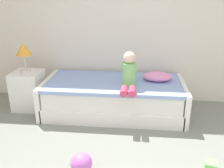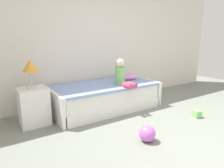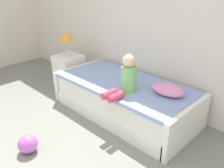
{
  "view_description": "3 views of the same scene",
  "coord_description": "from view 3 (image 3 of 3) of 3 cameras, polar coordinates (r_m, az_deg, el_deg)",
  "views": [
    {
      "loc": [
        0.12,
        -1.52,
        1.78
      ],
      "look_at": [
        -0.21,
        1.75,
        0.55
      ],
      "focal_mm": 40.29,
      "sensor_mm": 36.0,
      "label": 1
    },
    {
      "loc": [
        -2.14,
        -1.22,
        1.37
      ],
      "look_at": [
        -0.21,
        1.75,
        0.55
      ],
      "focal_mm": 31.55,
      "sensor_mm": 36.0,
      "label": 2
    },
    {
      "loc": [
        1.81,
        -0.31,
        1.83
      ],
      "look_at": [
        -0.21,
        1.75,
        0.55
      ],
      "focal_mm": 37.62,
      "sensor_mm": 36.0,
      "label": 3
    }
  ],
  "objects": [
    {
      "name": "bed",
      "position": [
        3.45,
        2.92,
        -3.41
      ],
      "size": [
        2.11,
        1.0,
        0.5
      ],
      "color": "white",
      "rests_on": "ground"
    },
    {
      "name": "pillow",
      "position": [
        3.05,
        13.43,
        -1.32
      ],
      "size": [
        0.44,
        0.3,
        0.13
      ],
      "primitive_type": "ellipsoid",
      "color": "#EA8CC6",
      "rests_on": "bed"
    },
    {
      "name": "child_figure",
      "position": [
        2.97,
        3.49,
        1.57
      ],
      "size": [
        0.2,
        0.51,
        0.5
      ],
      "color": "#7FC672",
      "rests_on": "bed"
    },
    {
      "name": "nightstand",
      "position": [
        4.37,
        -10.36,
        3.02
      ],
      "size": [
        0.44,
        0.44,
        0.6
      ],
      "primitive_type": "cube",
      "color": "white",
      "rests_on": "ground"
    },
    {
      "name": "toy_ball",
      "position": [
        2.94,
        -19.8,
        -13.47
      ],
      "size": [
        0.23,
        0.23,
        0.23
      ],
      "primitive_type": "sphere",
      "color": "#CC66D8",
      "rests_on": "ground"
    },
    {
      "name": "wall_rear",
      "position": [
        3.45,
        13.11,
        17.01
      ],
      "size": [
        7.2,
        0.1,
        2.9
      ],
      "primitive_type": "cube",
      "color": "silver",
      "rests_on": "ground"
    },
    {
      "name": "table_lamp",
      "position": [
        4.19,
        -11.01,
        11.18
      ],
      "size": [
        0.24,
        0.24,
        0.45
      ],
      "color": "silver",
      "rests_on": "nightstand"
    }
  ]
}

